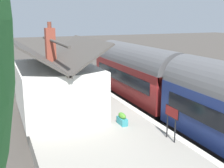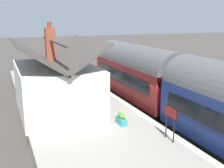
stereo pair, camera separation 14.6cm
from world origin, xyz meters
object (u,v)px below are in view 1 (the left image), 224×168
station_building (56,86)px  bench_platform_end (72,78)px  bench_near_building (63,72)px  planter_by_door (122,119)px  station_sign_board (172,115)px

station_building → bench_platform_end: station_building is taller
bench_platform_end → bench_near_building: (3.04, 0.03, 0.00)m
bench_near_building → bench_platform_end: bearing=-179.4°
bench_near_building → planter_by_door: bench_near_building is taller
bench_near_building → planter_by_door: (-12.71, -0.09, -0.18)m
station_building → bench_near_building: bearing=-15.3°
station_building → station_sign_board: 7.18m
bench_platform_end → station_sign_board: bearing=-173.9°
bench_platform_end → bench_near_building: 3.04m
planter_by_door → station_sign_board: bearing=-153.8°
bench_near_building → planter_by_door: bearing=-179.6°
bench_platform_end → planter_by_door: bench_platform_end is taller
bench_platform_end → bench_near_building: bearing=0.6°
station_sign_board → station_building: bearing=32.3°
bench_near_building → station_sign_board: (-15.23, -1.32, 0.71)m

